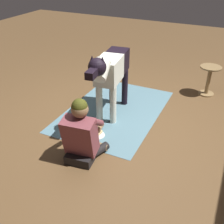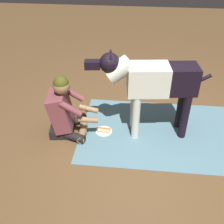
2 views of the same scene
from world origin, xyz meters
TOP-DOWN VIEW (x-y plane):
  - ground_plane at (0.00, 0.00)m, footprint 13.94×13.94m
  - area_rug at (-0.22, -0.13)m, footprint 2.15×1.45m
  - person_sitting_on_floor at (1.04, 0.01)m, footprint 0.69×0.57m
  - large_dog at (-0.05, -0.13)m, footprint 1.53×0.42m
  - hot_dog_on_plate at (0.54, -0.06)m, footprint 0.23×0.23m

SIDE VIEW (x-z plane):
  - ground_plane at x=0.00m, z-range 0.00..0.00m
  - area_rug at x=-0.22m, z-range 0.00..0.01m
  - hot_dog_on_plate at x=0.54m, z-range 0.00..0.06m
  - person_sitting_on_floor at x=1.04m, z-range -0.08..0.78m
  - large_dog at x=-0.05m, z-range 0.18..1.35m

